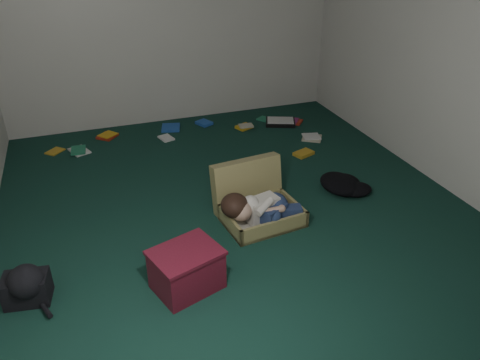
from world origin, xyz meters
TOP-DOWN VIEW (x-y plane):
  - floor at (0.00, 0.00)m, footprint 4.50×4.50m
  - wall_back at (0.00, 2.25)m, footprint 4.50×0.00m
  - wall_front at (0.00, -2.25)m, footprint 4.50×0.00m
  - wall_right at (2.00, 0.00)m, footprint 0.00×4.50m
  - suitcase at (0.13, -0.20)m, footprint 0.69×0.68m
  - person at (0.10, -0.36)m, footprint 0.69×0.33m
  - maroon_bin at (-0.65, -0.88)m, footprint 0.54×0.47m
  - backpack at (-1.68, -0.65)m, footprint 0.40×0.34m
  - clothing_pile at (1.17, -0.07)m, footprint 0.51×0.46m
  - paper_tray at (1.18, 1.65)m, footprint 0.44×0.39m
  - book_scatter at (0.25, 1.63)m, footprint 3.07×1.48m

SIDE VIEW (x-z plane):
  - floor at x=0.00m, z-range 0.00..0.00m
  - book_scatter at x=0.25m, z-range 0.00..0.02m
  - paper_tray at x=1.18m, z-range 0.00..0.05m
  - clothing_pile at x=1.17m, z-range 0.00..0.13m
  - backpack at x=-1.68m, z-range 0.00..0.22m
  - suitcase at x=0.13m, z-range -0.09..0.37m
  - maroon_bin at x=-0.65m, z-range 0.00..0.31m
  - person at x=0.10m, z-range 0.04..0.32m
  - wall_back at x=0.00m, z-range -0.95..3.55m
  - wall_front at x=0.00m, z-range -0.95..3.55m
  - wall_right at x=2.00m, z-range -0.95..3.55m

